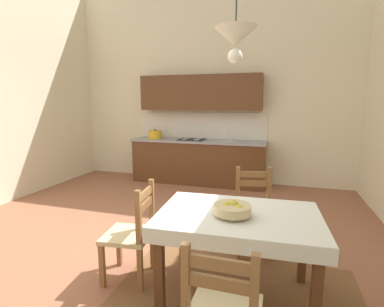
# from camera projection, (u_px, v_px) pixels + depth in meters

# --- Properties ---
(ground_plane) EXTENTS (6.36, 6.75, 0.10)m
(ground_plane) POSITION_uv_depth(u_px,v_px,m) (148.00, 248.00, 3.43)
(ground_plane) COLOR #935B42
(wall_back) EXTENTS (6.36, 0.12, 4.14)m
(wall_back) POSITION_uv_depth(u_px,v_px,m) (210.00, 82.00, 6.01)
(wall_back) COLOR beige
(wall_back) RESTS_ON ground_plane
(area_rug) EXTENTS (2.10, 1.60, 0.01)m
(area_rug) POSITION_uv_depth(u_px,v_px,m) (234.00, 303.00, 2.42)
(area_rug) COLOR brown
(area_rug) RESTS_ON ground_plane
(kitchen_cabinetry) EXTENTS (2.73, 0.63, 2.20)m
(kitchen_cabinetry) POSITION_uv_depth(u_px,v_px,m) (198.00, 142.00, 5.96)
(kitchen_cabinetry) COLOR #56331C
(kitchen_cabinetry) RESTS_ON ground_plane
(dining_table) EXTENTS (1.37, 0.96, 0.75)m
(dining_table) POSITION_uv_depth(u_px,v_px,m) (238.00, 229.00, 2.41)
(dining_table) COLOR #56331C
(dining_table) RESTS_ON ground_plane
(dining_chair_tv_side) EXTENTS (0.46, 0.46, 0.93)m
(dining_chair_tv_side) POSITION_uv_depth(u_px,v_px,m) (132.00, 234.00, 2.70)
(dining_chair_tv_side) COLOR #D1BC89
(dining_chair_tv_side) RESTS_ON ground_plane
(dining_chair_kitchen_side) EXTENTS (0.50, 0.50, 0.93)m
(dining_chair_kitchen_side) POSITION_uv_depth(u_px,v_px,m) (254.00, 212.00, 3.24)
(dining_chair_kitchen_side) COLOR #D1BC89
(dining_chair_kitchen_side) RESTS_ON ground_plane
(fruit_bowl) EXTENTS (0.30, 0.30, 0.12)m
(fruit_bowl) POSITION_uv_depth(u_px,v_px,m) (232.00, 209.00, 2.32)
(fruit_bowl) COLOR tan
(fruit_bowl) RESTS_ON dining_table
(pendant_lamp) EXTENTS (0.32, 0.32, 0.80)m
(pendant_lamp) POSITION_uv_depth(u_px,v_px,m) (236.00, 38.00, 2.14)
(pendant_lamp) COLOR black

